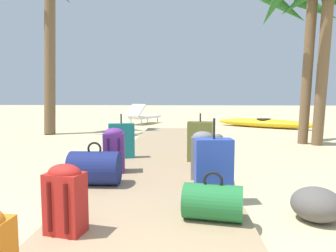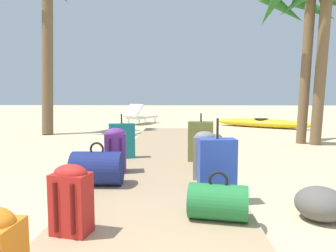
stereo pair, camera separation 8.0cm
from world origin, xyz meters
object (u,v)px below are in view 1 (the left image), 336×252
backpack_grey (203,154)px  kayak (264,123)px  suitcase_olive (200,141)px  duffel_bag_green (213,202)px  backpack_purple (114,149)px  suitcase_blue (214,168)px  lounge_chair (142,115)px  palm_tree_near_right (309,10)px  suitcase_teal (121,141)px  duffel_bag_navy (95,168)px  backpack_red (65,197)px

backpack_grey → kayak: backpack_grey is taller
suitcase_olive → duffel_bag_green: (-0.01, -2.36, -0.16)m
backpack_purple → backpack_grey: 1.20m
duffel_bag_green → suitcase_blue: bearing=84.3°
lounge_chair → palm_tree_near_right: bearing=-48.7°
palm_tree_near_right → duffel_bag_green: bearing=-117.8°
suitcase_teal → lounge_chair: size_ratio=0.43×
duffel_bag_navy → backpack_grey: size_ratio=0.97×
suitcase_teal → duffel_bag_green: size_ratio=1.37×
duffel_bag_navy → kayak: size_ratio=0.18×
suitcase_teal → lounge_chair: 7.00m
suitcase_olive → lounge_chair: 7.39m
suitcase_olive → duffel_bag_green: size_ratio=1.41×
suitcase_blue → backpack_red: size_ratio=1.52×
suitcase_blue → backpack_purple: suitcase_blue is taller
backpack_red → suitcase_teal: suitcase_teal is taller
backpack_red → backpack_purple: backpack_purple is taller
backpack_red → kayak: bearing=67.4°
suitcase_olive → backpack_grey: 1.05m
duffel_bag_navy → duffel_bag_green: bearing=-37.6°
duffel_bag_navy → lounge_chair: bearing=93.8°
backpack_red → palm_tree_near_right: 6.64m
suitcase_olive → backpack_purple: suitcase_olive is taller
backpack_red → lounge_chair: size_ratio=0.32×
backpack_purple → lounge_chair: 7.95m
duffel_bag_green → backpack_grey: 1.32m
palm_tree_near_right → backpack_red: bearing=-125.7°
suitcase_blue → suitcase_teal: suitcase_blue is taller
suitcase_blue → kayak: bearing=72.6°
duffel_bag_green → backpack_grey: bearing=90.4°
suitcase_teal → backpack_purple: bearing=-84.7°
suitcase_teal → duffel_bag_navy: bearing=-90.0°
backpack_red → kayak: size_ratio=0.17×
duffel_bag_green → kayak: (2.49, 8.38, -0.08)m
suitcase_blue → duffel_bag_green: suitcase_blue is taller
duffel_bag_green → backpack_grey: size_ratio=0.90×
duffel_bag_green → kayak: 8.74m
duffel_bag_navy → backpack_purple: size_ratio=0.96×
backpack_red → suitcase_olive: 2.90m
backpack_red → suitcase_olive: (1.13, 2.67, 0.03)m
backpack_purple → kayak: 7.72m
backpack_purple → lounge_chair: (-0.65, 7.92, -0.06)m
backpack_purple → suitcase_teal: bearing=95.3°
palm_tree_near_right → suitcase_olive: bearing=-136.8°
backpack_red → palm_tree_near_right: (3.57, 4.97, 2.58)m
duffel_bag_green → duffel_bag_navy: bearing=142.4°
palm_tree_near_right → suitcase_blue: bearing=-120.7°
duffel_bag_navy → duffel_bag_green: 1.59m
backpack_red → backpack_grey: backpack_grey is taller
backpack_red → duffel_bag_green: bearing=15.8°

